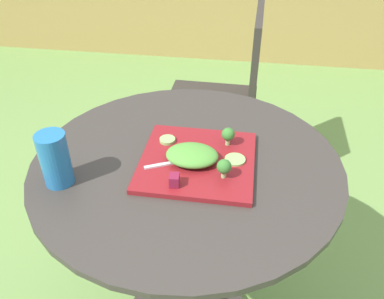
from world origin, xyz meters
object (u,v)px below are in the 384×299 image
salad_plate (197,161)px  drinking_glass (56,162)px  patio_chair (229,90)px  fork (179,162)px

salad_plate → drinking_glass: size_ratio=2.14×
salad_plate → drinking_glass: bearing=-158.9°
patio_chair → fork: patio_chair is taller
salad_plate → fork: size_ratio=2.04×
patio_chair → drinking_glass: patio_chair is taller
patio_chair → drinking_glass: bearing=-109.3°
drinking_glass → fork: drinking_glass is taller
patio_chair → salad_plate: (-0.03, -0.89, 0.24)m
drinking_glass → fork: (0.28, 0.11, -0.05)m
patio_chair → salad_plate: patio_chair is taller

